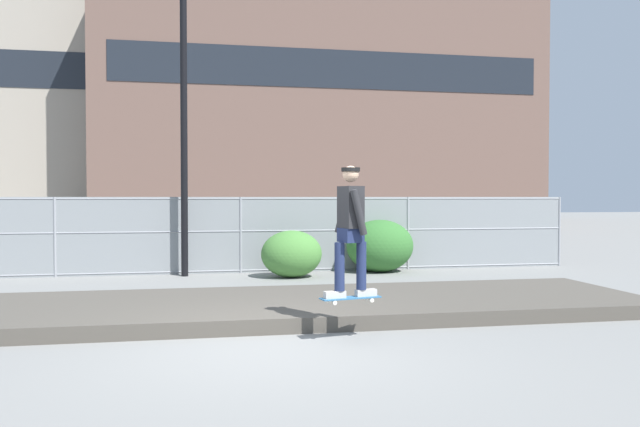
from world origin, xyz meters
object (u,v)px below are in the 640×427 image
Objects in this scene: skater at (351,223)px; street_lamp at (184,80)px; shrub_center at (380,246)px; shrub_left at (292,254)px; parked_car_near at (147,231)px; skateboard at (350,298)px.

skater is 0.23× the size of street_lamp.
street_lamp is 4.43× the size of shrub_center.
shrub_left is 2.37m from shrub_center.
parked_car_near is (-3.55, 11.19, -0.67)m from skater.
street_lamp reaches higher than shrub_center.
shrub_left is (0.11, 6.27, -0.97)m from skater.
parked_car_near is 7.33m from shrub_center.
parked_car_near reaches higher than shrub_center.
shrub_center is at bearing 15.27° from shrub_left.
skateboard is 7.30m from shrub_center.
shrub_center is (5.94, -4.29, -0.19)m from parked_car_near.
skateboard is 0.18× the size of parked_car_near.
skater is at bearing -71.64° from street_lamp.
skater is 7.35m from shrub_center.
skateboard is 6.27m from shrub_left.
skateboard is 0.97m from skater.
skater is 6.35m from shrub_left.
shrub_center is at bearing -0.79° from street_lamp.
skater is 1.01× the size of shrub_center.
street_lamp is 1.66× the size of parked_car_near.
street_lamp reaches higher than shrub_left.
shrub_left reaches higher than skateboard.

